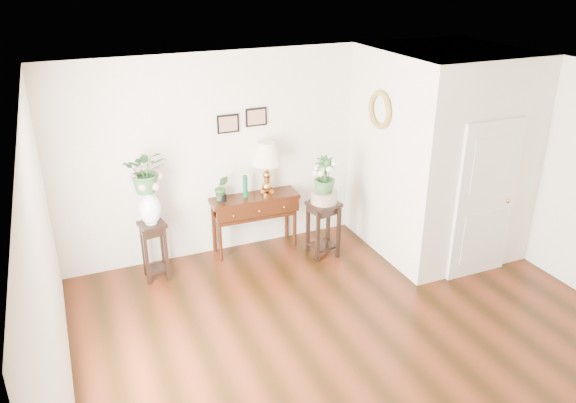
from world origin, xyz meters
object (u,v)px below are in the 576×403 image
console_table (255,223)px  table_lamp (267,170)px  plant_stand_a (155,251)px  plant_stand_b (323,229)px

console_table → table_lamp: (0.20, 0.00, 0.76)m
plant_stand_a → plant_stand_b: plant_stand_b is taller
console_table → plant_stand_b: bearing=-31.9°
console_table → plant_stand_b: 0.98m
plant_stand_a → plant_stand_b: (2.28, -0.29, 0.01)m
plant_stand_a → plant_stand_b: 2.30m
table_lamp → plant_stand_a: bearing=-171.5°
plant_stand_b → plant_stand_a: bearing=172.7°
plant_stand_b → table_lamp: bearing=139.0°
console_table → plant_stand_a: console_table is taller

